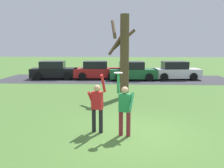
{
  "coord_description": "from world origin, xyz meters",
  "views": [
    {
      "loc": [
        -0.26,
        -8.41,
        2.96
      ],
      "look_at": [
        -0.77,
        0.72,
        1.6
      ],
      "focal_mm": 41.23,
      "sensor_mm": 36.0,
      "label": 1
    }
  ],
  "objects_px": {
    "bare_tree_tall": "(124,54)",
    "parked_car_black": "(54,71)",
    "person_catcher": "(125,107)",
    "parked_car_green": "(133,72)",
    "person_defender": "(97,105)",
    "frisbee_disc": "(118,73)",
    "parked_car_red": "(97,71)",
    "parked_car_white": "(176,71)"
  },
  "relations": [
    {
      "from": "parked_car_red",
      "to": "parked_car_green",
      "type": "relative_size",
      "value": 1.0
    },
    {
      "from": "parked_car_red",
      "to": "bare_tree_tall",
      "type": "relative_size",
      "value": 0.9
    },
    {
      "from": "parked_car_red",
      "to": "parked_car_green",
      "type": "height_order",
      "value": "same"
    },
    {
      "from": "person_catcher",
      "to": "parked_car_red",
      "type": "height_order",
      "value": "person_catcher"
    },
    {
      "from": "person_catcher",
      "to": "parked_car_black",
      "type": "distance_m",
      "value": 15.91
    },
    {
      "from": "parked_car_black",
      "to": "frisbee_disc",
      "type": "bearing_deg",
      "value": -71.86
    },
    {
      "from": "person_catcher",
      "to": "frisbee_disc",
      "type": "bearing_deg",
      "value": 0.0
    },
    {
      "from": "person_catcher",
      "to": "parked_car_white",
      "type": "bearing_deg",
      "value": -89.66
    },
    {
      "from": "frisbee_disc",
      "to": "person_defender",
      "type": "bearing_deg",
      "value": 163.05
    },
    {
      "from": "person_defender",
      "to": "parked_car_white",
      "type": "xyz_separation_m",
      "value": [
        5.34,
        14.48,
        -0.25
      ]
    },
    {
      "from": "person_defender",
      "to": "parked_car_green",
      "type": "bearing_deg",
      "value": 100.74
    },
    {
      "from": "person_defender",
      "to": "frisbee_disc",
      "type": "relative_size",
      "value": 7.18
    },
    {
      "from": "parked_car_red",
      "to": "bare_tree_tall",
      "type": "xyz_separation_m",
      "value": [
        2.54,
        -8.34,
        1.75
      ]
    },
    {
      "from": "person_defender",
      "to": "parked_car_green",
      "type": "relative_size",
      "value": 0.48
    },
    {
      "from": "parked_car_white",
      "to": "person_catcher",
      "type": "bearing_deg",
      "value": -111.9
    },
    {
      "from": "parked_car_green",
      "to": "parked_car_white",
      "type": "relative_size",
      "value": 1.0
    },
    {
      "from": "parked_car_red",
      "to": "bare_tree_tall",
      "type": "height_order",
      "value": "bare_tree_tall"
    },
    {
      "from": "person_defender",
      "to": "frisbee_disc",
      "type": "xyz_separation_m",
      "value": [
        0.72,
        -0.22,
        1.11
      ]
    },
    {
      "from": "parked_car_white",
      "to": "bare_tree_tall",
      "type": "xyz_separation_m",
      "value": [
        -4.52,
        -8.29,
        1.75
      ]
    },
    {
      "from": "parked_car_green",
      "to": "bare_tree_tall",
      "type": "relative_size",
      "value": 0.9
    },
    {
      "from": "parked_car_black",
      "to": "bare_tree_tall",
      "type": "height_order",
      "value": "bare_tree_tall"
    },
    {
      "from": "frisbee_disc",
      "to": "parked_car_white",
      "type": "xyz_separation_m",
      "value": [
        4.62,
        14.7,
        -1.37
      ]
    },
    {
      "from": "person_catcher",
      "to": "parked_car_white",
      "type": "distance_m",
      "value": 15.41
    },
    {
      "from": "parked_car_black",
      "to": "parked_car_green",
      "type": "distance_m",
      "value": 7.07
    },
    {
      "from": "parked_car_green",
      "to": "bare_tree_tall",
      "type": "height_order",
      "value": "bare_tree_tall"
    },
    {
      "from": "person_defender",
      "to": "bare_tree_tall",
      "type": "xyz_separation_m",
      "value": [
        0.82,
        6.2,
        1.5
      ]
    },
    {
      "from": "parked_car_white",
      "to": "bare_tree_tall",
      "type": "relative_size",
      "value": 0.9
    },
    {
      "from": "person_catcher",
      "to": "person_defender",
      "type": "xyz_separation_m",
      "value": [
        -0.94,
        0.29,
        -0.0
      ]
    },
    {
      "from": "person_defender",
      "to": "frisbee_disc",
      "type": "distance_m",
      "value": 1.34
    },
    {
      "from": "parked_car_red",
      "to": "bare_tree_tall",
      "type": "distance_m",
      "value": 8.89
    },
    {
      "from": "parked_car_black",
      "to": "bare_tree_tall",
      "type": "relative_size",
      "value": 0.9
    },
    {
      "from": "person_defender",
      "to": "frisbee_disc",
      "type": "bearing_deg",
      "value": 0.0
    },
    {
      "from": "person_catcher",
      "to": "frisbee_disc",
      "type": "relative_size",
      "value": 7.31
    },
    {
      "from": "person_catcher",
      "to": "bare_tree_tall",
      "type": "height_order",
      "value": "bare_tree_tall"
    },
    {
      "from": "person_catcher",
      "to": "parked_car_green",
      "type": "relative_size",
      "value": 0.49
    },
    {
      "from": "bare_tree_tall",
      "to": "parked_car_white",
      "type": "bearing_deg",
      "value": 61.38
    },
    {
      "from": "bare_tree_tall",
      "to": "parked_car_black",
      "type": "bearing_deg",
      "value": 128.34
    },
    {
      "from": "parked_car_black",
      "to": "bare_tree_tall",
      "type": "xyz_separation_m",
      "value": [
        6.37,
        -8.05,
        1.75
      ]
    },
    {
      "from": "parked_car_red",
      "to": "parked_car_white",
      "type": "relative_size",
      "value": 1.0
    },
    {
      "from": "person_catcher",
      "to": "frisbee_disc",
      "type": "xyz_separation_m",
      "value": [
        -0.22,
        0.07,
        1.11
      ]
    },
    {
      "from": "parked_car_green",
      "to": "parked_car_red",
      "type": "bearing_deg",
      "value": 164.19
    },
    {
      "from": "parked_car_green",
      "to": "person_defender",
      "type": "bearing_deg",
      "value": -101.5
    }
  ]
}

